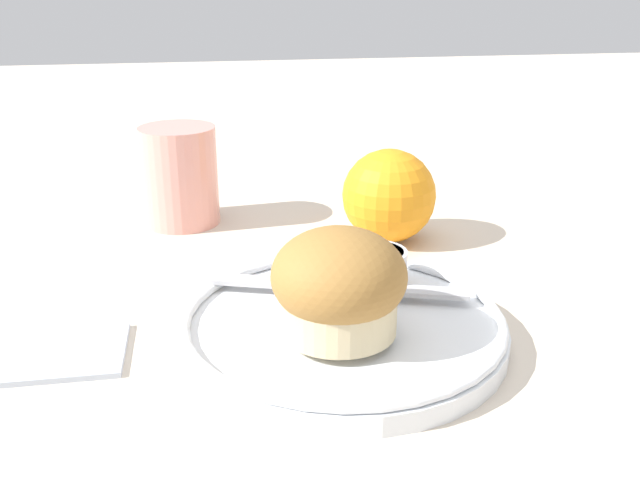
# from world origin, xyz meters

# --- Properties ---
(ground_plane) EXTENTS (3.00, 3.00, 0.00)m
(ground_plane) POSITION_xyz_m (0.00, 0.00, 0.00)
(ground_plane) COLOR beige
(plate) EXTENTS (0.22, 0.22, 0.02)m
(plate) POSITION_xyz_m (0.00, -0.01, 0.01)
(plate) COLOR white
(plate) RESTS_ON ground_plane
(muffin) EXTENTS (0.09, 0.09, 0.07)m
(muffin) POSITION_xyz_m (-0.01, -0.03, 0.05)
(muffin) COLOR beige
(muffin) RESTS_ON plate
(cream_ramekin) EXTENTS (0.05, 0.05, 0.02)m
(cream_ramekin) POSITION_xyz_m (0.03, 0.04, 0.03)
(cream_ramekin) COLOR silver
(cream_ramekin) RESTS_ON plate
(berry_pair) EXTENTS (0.03, 0.02, 0.02)m
(berry_pair) POSITION_xyz_m (0.01, 0.03, 0.03)
(berry_pair) COLOR maroon
(berry_pair) RESTS_ON plate
(butter_knife) EXTENTS (0.19, 0.07, 0.00)m
(butter_knife) POSITION_xyz_m (0.00, 0.03, 0.02)
(butter_knife) COLOR #B7B7BC
(butter_knife) RESTS_ON plate
(orange_fruit) EXTENTS (0.09, 0.09, 0.09)m
(orange_fruit) POSITION_xyz_m (0.08, 0.17, 0.04)
(orange_fruit) COLOR orange
(orange_fruit) RESTS_ON ground_plane
(juice_glass) EXTENTS (0.07, 0.07, 0.10)m
(juice_glass) POSITION_xyz_m (-0.11, 0.25, 0.05)
(juice_glass) COLOR #E5998C
(juice_glass) RESTS_ON ground_plane
(folded_napkin) EXTENTS (0.13, 0.07, 0.01)m
(folded_napkin) POSITION_xyz_m (-0.21, 0.00, 0.00)
(folded_napkin) COLOR #B2BCCC
(folded_napkin) RESTS_ON ground_plane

